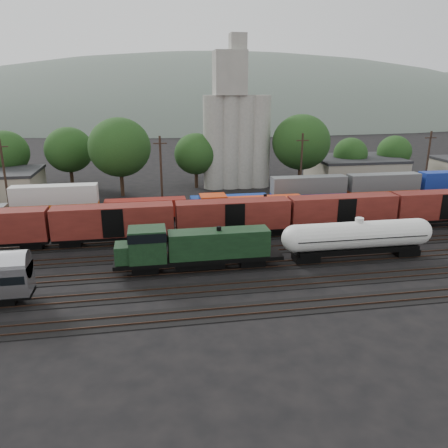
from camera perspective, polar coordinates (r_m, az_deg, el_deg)
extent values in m
plane|color=black|center=(54.90, 5.54, -3.34)|extent=(600.00, 600.00, 0.00)
cube|color=black|center=(41.88, 11.00, -10.41)|extent=(180.00, 3.20, 0.08)
cube|color=#382319|center=(41.25, 11.36, -10.76)|extent=(180.00, 0.08, 0.16)
cube|color=#382319|center=(42.43, 10.66, -9.87)|extent=(180.00, 0.08, 0.16)
cube|color=black|center=(46.08, 8.82, -7.60)|extent=(180.00, 3.20, 0.08)
cube|color=#382319|center=(45.43, 9.11, -7.88)|extent=(180.00, 0.08, 0.16)
cube|color=#382319|center=(46.66, 8.54, -7.15)|extent=(180.00, 0.08, 0.16)
cube|color=black|center=(50.43, 7.03, -5.26)|extent=(180.00, 3.20, 0.08)
cube|color=#382319|center=(49.76, 7.27, -5.49)|extent=(180.00, 0.08, 0.16)
cube|color=#382319|center=(51.03, 6.80, -4.88)|extent=(180.00, 0.08, 0.16)
cube|color=black|center=(54.88, 5.54, -3.30)|extent=(180.00, 3.20, 0.08)
cube|color=#382319|center=(54.21, 5.74, -3.48)|extent=(180.00, 0.08, 0.16)
cube|color=#382319|center=(55.50, 5.35, -2.96)|extent=(180.00, 0.08, 0.16)
cube|color=black|center=(59.43, 4.28, -1.63)|extent=(180.00, 3.20, 0.08)
cube|color=#382319|center=(58.75, 4.45, -1.78)|extent=(180.00, 0.08, 0.16)
cube|color=#382319|center=(60.06, 4.11, -1.34)|extent=(180.00, 0.08, 0.16)
cube|color=black|center=(64.04, 3.20, -0.19)|extent=(180.00, 3.20, 0.08)
cube|color=#382319|center=(63.35, 3.34, -0.32)|extent=(180.00, 0.08, 0.16)
cube|color=#382319|center=(64.68, 3.06, 0.06)|extent=(180.00, 0.08, 0.16)
cube|color=black|center=(68.71, 2.27, 1.04)|extent=(180.00, 3.20, 0.08)
cube|color=#382319|center=(68.01, 2.39, 0.94)|extent=(180.00, 0.08, 0.16)
cube|color=#382319|center=(69.36, 2.14, 1.27)|extent=(180.00, 0.08, 0.16)
cube|color=black|center=(48.19, -3.25, -4.52)|extent=(18.38, 3.14, 0.43)
cube|color=black|center=(48.37, -3.24, -5.06)|extent=(5.41, 2.38, 0.87)
cube|color=black|center=(47.87, -0.66, -2.50)|extent=(11.03, 2.60, 2.92)
cube|color=black|center=(47.22, -9.96, -2.64)|extent=(3.89, 3.14, 3.57)
cube|color=black|center=(46.85, -10.03, -1.33)|extent=(4.00, 3.24, 0.97)
cube|color=black|center=(47.60, -13.01, -3.71)|extent=(1.73, 2.60, 1.95)
cylinder|color=black|center=(47.34, -0.67, -0.65)|extent=(0.54, 0.54, 0.54)
cube|color=black|center=(48.21, -10.23, -5.68)|extent=(2.81, 2.16, 0.76)
cube|color=black|center=(49.40, 3.58, -4.84)|extent=(2.81, 2.16, 0.76)
cylinder|color=silver|center=(52.85, 17.10, -1.36)|extent=(15.20, 3.13, 3.13)
sphere|color=silver|center=(49.93, 9.28, -1.89)|extent=(3.13, 3.13, 3.13)
sphere|color=silver|center=(56.64, 23.99, -0.88)|extent=(3.13, 3.13, 3.13)
cylinder|color=silver|center=(52.32, 17.27, 0.49)|extent=(0.97, 0.97, 0.54)
cube|color=black|center=(52.85, 17.10, -1.36)|extent=(15.55, 3.28, 0.09)
cube|color=black|center=(53.40, 16.94, -3.12)|extent=(14.69, 2.38, 0.54)
cube|color=black|center=(51.20, 10.62, -4.30)|extent=(2.81, 2.16, 0.76)
cube|color=black|center=(56.63, 22.53, -3.24)|extent=(2.81, 2.16, 0.76)
cube|color=black|center=(45.81, -26.82, -8.75)|extent=(2.39, 1.84, 0.64)
cube|color=black|center=(63.73, 3.44, 0.91)|extent=(18.20, 2.93, 0.40)
cube|color=black|center=(63.86, 3.43, 0.52)|extent=(5.06, 2.22, 0.81)
cube|color=red|center=(63.83, 5.37, 2.35)|extent=(10.92, 2.43, 2.73)
cube|color=red|center=(62.22, -1.44, 2.32)|extent=(3.64, 2.93, 3.34)
cube|color=black|center=(61.95, -1.44, 3.27)|extent=(3.74, 3.03, 0.91)
cube|color=red|center=(62.12, -3.76, 1.53)|extent=(1.62, 2.43, 1.82)
cylinder|color=black|center=(63.45, 5.41, 3.67)|extent=(0.51, 0.51, 0.51)
cube|color=black|center=(62.87, -1.75, 0.08)|extent=(2.63, 2.02, 0.71)
cube|color=black|center=(65.46, 8.40, 0.60)|extent=(2.63, 2.02, 0.71)
cube|color=black|center=(57.58, -14.07, -1.53)|extent=(15.00, 2.60, 0.40)
cube|color=maroon|center=(56.95, -14.22, 0.47)|extent=(15.00, 2.90, 3.80)
cube|color=black|center=(58.37, 1.16, -0.73)|extent=(15.00, 2.60, 0.40)
cube|color=maroon|center=(57.75, 1.17, 1.25)|extent=(15.00, 2.90, 3.80)
cube|color=black|center=(63.03, 15.04, 0.04)|extent=(15.00, 2.60, 0.40)
cube|color=maroon|center=(62.46, 15.19, 1.88)|extent=(15.00, 2.90, 3.80)
cube|color=black|center=(70.81, 26.44, 0.67)|extent=(15.00, 2.60, 0.40)
cube|color=maroon|center=(70.30, 26.67, 2.31)|extent=(15.00, 2.90, 3.80)
cube|color=black|center=(68.58, 2.27, 1.41)|extent=(160.00, 2.60, 0.60)
cube|color=#C75A14|center=(68.07, -21.01, 1.52)|extent=(12.00, 2.40, 2.60)
cube|color=beige|center=(67.46, -21.25, 3.65)|extent=(12.00, 2.40, 2.60)
cube|color=maroon|center=(66.71, -10.18, 2.12)|extent=(12.00, 2.40, 2.60)
cube|color=navy|center=(67.79, 0.70, 2.64)|extent=(12.00, 2.40, 2.60)
cube|color=navy|center=(71.19, 10.89, 3.04)|extent=(12.00, 2.40, 2.60)
cube|color=#535658|center=(70.61, 11.01, 5.08)|extent=(12.00, 2.40, 2.60)
cube|color=#CC4814|center=(76.60, 19.91, 3.31)|extent=(12.00, 2.40, 2.60)
cube|color=#545759|center=(76.06, 20.11, 5.21)|extent=(12.00, 2.40, 2.60)
cylinder|color=#9A978D|center=(87.04, -1.25, 10.54)|extent=(4.40, 4.40, 18.00)
cylinder|color=#9A978D|center=(87.54, 0.72, 10.58)|extent=(4.40, 4.40, 18.00)
cylinder|color=#9A978D|center=(88.14, 2.67, 10.61)|extent=(4.40, 4.40, 18.00)
cylinder|color=#9A978D|center=(88.83, 4.60, 10.63)|extent=(4.40, 4.40, 18.00)
cube|color=#9A978D|center=(86.97, 0.76, 19.12)|extent=(6.00, 5.00, 8.00)
cube|color=#9A978D|center=(87.55, 1.81, 22.38)|extent=(3.00, 3.00, 4.00)
cube|color=#9E937F|center=(99.35, 16.69, 6.76)|extent=(18.00, 14.00, 4.60)
cube|color=#232326|center=(98.95, 16.81, 8.21)|extent=(18.36, 14.28, 0.50)
cylinder|color=black|center=(96.86, -26.24, 5.06)|extent=(0.70, 0.70, 3.33)
ellipsoid|color=#204319|center=(96.00, -26.68, 8.32)|extent=(9.04, 9.04, 8.57)
cylinder|color=black|center=(94.24, -19.24, 5.63)|extent=(0.70, 0.70, 3.47)
ellipsoid|color=#204319|center=(93.33, -19.60, 9.13)|extent=(9.42, 9.42, 8.92)
cylinder|color=black|center=(83.74, -13.16, 5.01)|extent=(0.70, 0.70, 4.14)
ellipsoid|color=#204319|center=(82.59, -13.49, 9.72)|extent=(11.24, 11.24, 10.65)
cylinder|color=black|center=(88.53, -3.63, 5.76)|extent=(0.70, 0.70, 3.14)
ellipsoid|color=#204319|center=(87.63, -3.70, 9.14)|extent=(8.53, 8.53, 8.08)
cylinder|color=black|center=(95.57, 2.69, 6.67)|extent=(0.70, 0.70, 3.26)
ellipsoid|color=#204319|center=(94.72, 2.74, 9.92)|extent=(8.84, 8.84, 8.37)
cylinder|color=black|center=(89.72, 9.82, 6.03)|extent=(0.70, 0.70, 4.19)
ellipsoid|color=#204319|center=(88.64, 10.05, 10.49)|extent=(11.36, 11.36, 10.76)
cylinder|color=black|center=(99.51, 15.97, 6.27)|extent=(0.70, 0.70, 2.66)
ellipsoid|color=#204319|center=(98.80, 16.18, 8.81)|extent=(7.21, 7.21, 6.83)
cylinder|color=black|center=(105.23, 21.08, 6.37)|extent=(0.70, 0.70, 2.71)
ellipsoid|color=#204319|center=(104.55, 21.35, 8.81)|extent=(7.34, 7.34, 6.96)
cylinder|color=black|center=(75.94, -26.68, 5.41)|extent=(0.36, 0.36, 12.00)
cube|color=black|center=(75.25, -27.18, 8.97)|extent=(2.20, 0.18, 0.18)
cylinder|color=black|center=(72.71, -8.20, 6.62)|extent=(0.36, 0.36, 12.00)
cube|color=black|center=(71.98, -8.37, 10.38)|extent=(2.20, 0.18, 0.18)
cylinder|color=black|center=(77.18, 10.03, 7.15)|extent=(0.36, 0.36, 12.00)
cube|color=black|center=(76.50, 10.22, 10.69)|extent=(2.20, 0.18, 0.18)
cylinder|color=black|center=(88.20, 24.99, 7.06)|extent=(0.36, 0.36, 12.00)
cube|color=black|center=(87.61, 25.39, 10.14)|extent=(2.20, 0.18, 0.18)
ellipsoid|color=#59665B|center=(316.93, 0.02, 9.73)|extent=(520.00, 286.00, 130.00)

